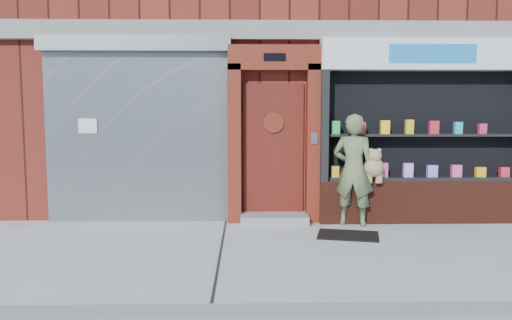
{
  "coord_description": "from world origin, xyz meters",
  "views": [
    {
      "loc": [
        -1.22,
        -6.34,
        1.86
      ],
      "look_at": [
        -1.06,
        1.0,
        1.12
      ],
      "focal_mm": 35.0,
      "sensor_mm": 36.0,
      "label": 1
    }
  ],
  "objects": [
    {
      "name": "shutter_bay",
      "position": [
        -3.0,
        1.93,
        1.72
      ],
      "size": [
        3.1,
        0.3,
        3.04
      ],
      "color": "gray",
      "rests_on": "ground"
    },
    {
      "name": "woman",
      "position": [
        0.54,
        1.55,
        0.91
      ],
      "size": [
        0.86,
        0.64,
        1.8
      ],
      "color": "#5E6A46",
      "rests_on": "ground"
    },
    {
      "name": "doormat",
      "position": [
        0.3,
        0.86,
        0.01
      ],
      "size": [
        1.0,
        0.8,
        0.02
      ],
      "primitive_type": "cube",
      "rotation": [
        0.0,
        0.0,
        -0.23
      ],
      "color": "black",
      "rests_on": "ground"
    },
    {
      "name": "building",
      "position": [
        -0.0,
        5.99,
        4.0
      ],
      "size": [
        12.0,
        8.16,
        8.0
      ],
      "color": "#5F1D15",
      "rests_on": "ground"
    },
    {
      "name": "red_door_bay",
      "position": [
        -0.75,
        1.86,
        1.46
      ],
      "size": [
        1.52,
        0.58,
        2.9
      ],
      "color": "#611C10",
      "rests_on": "ground"
    },
    {
      "name": "ground",
      "position": [
        0.0,
        0.0,
        0.0
      ],
      "size": [
        80.0,
        80.0,
        0.0
      ],
      "primitive_type": "plane",
      "color": "#9E9E99",
      "rests_on": "ground"
    },
    {
      "name": "curb",
      "position": [
        0.0,
        -2.15,
        0.06
      ],
      "size": [
        60.0,
        0.3,
        0.12
      ],
      "primitive_type": "cube",
      "color": "gray",
      "rests_on": "ground"
    },
    {
      "name": "pharmacy_bay",
      "position": [
        1.75,
        1.81,
        1.37
      ],
      "size": [
        3.5,
        0.41,
        3.0
      ],
      "color": "#501E13",
      "rests_on": "ground"
    }
  ]
}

